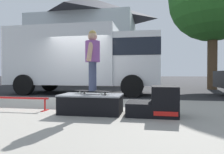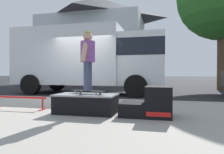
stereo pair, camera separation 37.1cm
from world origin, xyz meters
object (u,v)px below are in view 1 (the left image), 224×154
at_px(grind_rail, 19,100).
at_px(kicker_ramp, 156,103).
at_px(box_truck, 85,57).
at_px(skateboard, 93,91).
at_px(skate_box, 91,103).
at_px(street_tree_main, 218,0).
at_px(skater_kid, 93,55).

bearing_deg(grind_rail, kicker_ramp, -2.14).
xyz_separation_m(kicker_ramp, box_truck, (-3.12, 5.20, 1.34)).
bearing_deg(skateboard, box_truck, 109.48).
height_order(skate_box, street_tree_main, street_tree_main).
xyz_separation_m(skate_box, skateboard, (0.01, 0.06, 0.24)).
distance_m(skater_kid, box_truck, 5.47).
xyz_separation_m(grind_rail, street_tree_main, (6.96, 9.06, 5.01)).
distance_m(skate_box, skater_kid, 0.99).
bearing_deg(skater_kid, box_truck, 109.48).
relative_size(kicker_ramp, box_truck, 0.14).
distance_m(skate_box, grind_rail, 1.73).
distance_m(kicker_ramp, grind_rail, 3.04).
bearing_deg(box_truck, skate_box, -70.86).
height_order(box_truck, street_tree_main, street_tree_main).
bearing_deg(street_tree_main, grind_rail, -127.54).
bearing_deg(box_truck, street_tree_main, 29.41).
distance_m(skateboard, skater_kid, 0.75).
height_order(kicker_ramp, grind_rail, kicker_ramp).
bearing_deg(skateboard, kicker_ramp, -2.51).
distance_m(skate_box, street_tree_main, 11.69).
bearing_deg(street_tree_main, kicker_ramp, -113.15).
height_order(skate_box, box_truck, box_truck).
height_order(skater_kid, box_truck, box_truck).
xyz_separation_m(kicker_ramp, street_tree_main, (3.92, 9.17, 4.98)).
bearing_deg(skater_kid, grind_rail, 178.14).
bearing_deg(street_tree_main, box_truck, -150.59).
distance_m(skater_kid, street_tree_main, 11.25).
relative_size(skate_box, street_tree_main, 0.16).
relative_size(skate_box, grind_rail, 0.89).
bearing_deg(skate_box, street_tree_main, 60.28).
bearing_deg(skateboard, grind_rail, 178.14).
bearing_deg(kicker_ramp, street_tree_main, 66.85).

